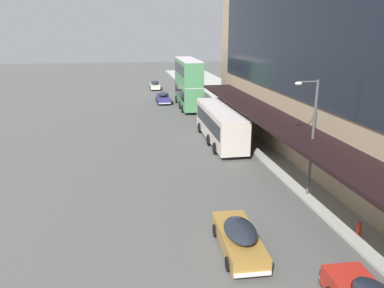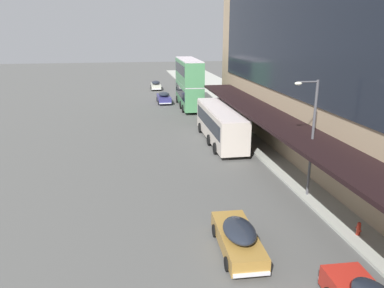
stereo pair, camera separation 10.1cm
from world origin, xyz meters
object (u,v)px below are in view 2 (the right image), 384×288
Objects in this scene: street_lamp at (311,131)px; transit_bus_kerbside_rear at (189,82)px; fire_hydrant at (359,229)px; sedan_second_near at (156,85)px; transit_bus_kerbside_front at (220,123)px; sedan_lead_mid at (164,97)px; sedan_lead_near at (238,237)px.

transit_bus_kerbside_rear is at bearing 94.79° from street_lamp.
fire_hydrant is at bearing -85.00° from street_lamp.
fire_hydrant is at bearing -83.26° from sedan_second_near.
transit_bus_kerbside_front is 17.88m from fire_hydrant.
street_lamp is at bearing -80.58° from sedan_lead_mid.
transit_bus_kerbside_front is at bearing -81.25° from sedan_lead_mid.
sedan_lead_mid is (-3.04, 3.68, -2.66)m from transit_bus_kerbside_rear.
sedan_lead_near is at bearing -138.73° from street_lamp.
street_lamp reaches higher than sedan_lead_mid.
transit_bus_kerbside_front reaches higher than sedan_second_near.
transit_bus_kerbside_front is at bearing -84.44° from sedan_second_near.
transit_bus_kerbside_rear is at bearing 84.36° from sedan_lead_near.
sedan_second_near reaches higher than fire_hydrant.
street_lamp is 6.30m from fire_hydrant.
sedan_second_near is (-3.28, 33.70, -1.08)m from transit_bus_kerbside_front.
transit_bus_kerbside_front is 20.92m from sedan_lead_mid.
transit_bus_kerbside_rear is 35.04m from sedan_lead_near.
sedan_lead_mid is 38.45m from sedan_lead_near.
street_lamp is at bearing -79.48° from transit_bus_kerbside_front.
transit_bus_kerbside_front is at bearing 100.52° from street_lamp.
transit_bus_kerbside_rear is (-0.14, 16.97, 1.60)m from transit_bus_kerbside_front.
fire_hydrant is (6.35, 0.18, -0.26)m from sedan_lead_near.
sedan_second_near is at bearing 90.46° from sedan_lead_mid.
transit_bus_kerbside_rear is 17.23m from sedan_second_near.
sedan_lead_mid is 38.72m from fire_hydrant.
sedan_lead_mid is 0.98× the size of sedan_lead_near.
sedan_lead_near is at bearing -178.34° from fire_hydrant.
fire_hydrant is (6.06, -51.31, -0.29)m from sedan_second_near.
sedan_second_near is (-3.14, 16.73, -2.68)m from transit_bus_kerbside_rear.
transit_bus_kerbside_front is 2.32× the size of sedan_lead_mid.
sedan_second_near is 6.28× the size of fire_hydrant.
sedan_lead_mid is 1.08× the size of sedan_second_near.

